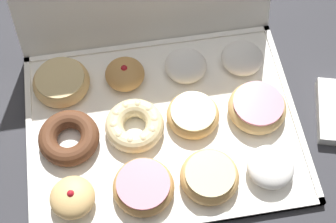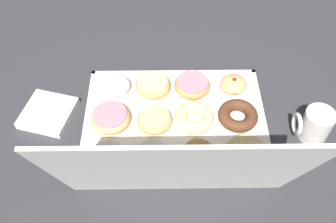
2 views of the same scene
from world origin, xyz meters
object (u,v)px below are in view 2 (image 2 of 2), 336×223
object	(u,v)px
powdered_filled_donut_10	(152,153)
glazed_ring_donut_8	(246,153)
jelly_filled_donut_0	(234,84)
pink_frosted_donut_1	(192,85)
pink_frosted_donut_7	(110,118)
powdered_filled_donut_11	(107,153)
cruller_donut_5	(194,118)
donut_box	(175,122)
glazed_ring_donut_2	(153,85)
glazed_ring_donut_6	(154,119)
chocolate_cake_ring_donut_4	(238,116)
coffee_mug	(315,124)
napkin_stack	(48,113)
powdered_filled_donut_3	(116,85)
jelly_filled_donut_9	(198,151)

from	to	relation	value
powdered_filled_donut_10	glazed_ring_donut_8	bearing A→B (deg)	179.63
jelly_filled_donut_0	pink_frosted_donut_1	xyz separation A→B (m)	(0.13, 0.00, -0.00)
pink_frosted_donut_7	powdered_filled_donut_11	world-z (taller)	same
cruller_donut_5	powdered_filled_donut_10	distance (m)	0.17
donut_box	glazed_ring_donut_2	world-z (taller)	glazed_ring_donut_2
pink_frosted_donut_1	glazed_ring_donut_6	bearing A→B (deg)	48.75
donut_box	cruller_donut_5	bearing A→B (deg)	178.46
jelly_filled_donut_0	chocolate_cake_ring_donut_4	xyz separation A→B (m)	(0.00, 0.12, -0.00)
glazed_ring_donut_6	powdered_filled_donut_10	size ratio (longest dim) A/B	1.21
coffee_mug	napkin_stack	bearing A→B (deg)	-5.96
jelly_filled_donut_0	glazed_ring_donut_2	xyz separation A→B (m)	(0.26, -0.00, -0.00)
glazed_ring_donut_2	cruller_donut_5	bearing A→B (deg)	133.48
napkin_stack	jelly_filled_donut_0	bearing A→B (deg)	-170.66
jelly_filled_donut_0	glazed_ring_donut_8	bearing A→B (deg)	91.24
donut_box	powdered_filled_donut_3	size ratio (longest dim) A/B	6.06
cruller_donut_5	powdered_filled_donut_3	bearing A→B (deg)	-28.47
powdered_filled_donut_3	coffee_mug	world-z (taller)	coffee_mug
jelly_filled_donut_0	glazed_ring_donut_6	xyz separation A→B (m)	(0.25, 0.14, -0.00)
glazed_ring_donut_8	cruller_donut_5	bearing A→B (deg)	-42.02
jelly_filled_donut_0	coffee_mug	bearing A→B (deg)	139.82
powdered_filled_donut_3	cruller_donut_5	xyz separation A→B (m)	(-0.24, 0.13, -0.00)
glazed_ring_donut_8	jelly_filled_donut_9	bearing A→B (deg)	-1.78
cruller_donut_5	powdered_filled_donut_10	size ratio (longest dim) A/B	1.33
glazed_ring_donut_8	glazed_ring_donut_2	bearing A→B (deg)	-44.25
pink_frosted_donut_7	jelly_filled_donut_9	world-z (taller)	jelly_filled_donut_9
glazed_ring_donut_2	powdered_filled_donut_3	world-z (taller)	powdered_filled_donut_3
glazed_ring_donut_2	cruller_donut_5	world-z (taller)	same
cruller_donut_5	pink_frosted_donut_7	xyz separation A→B (m)	(0.25, -0.00, 0.00)
pink_frosted_donut_7	powdered_filled_donut_11	size ratio (longest dim) A/B	1.33
pink_frosted_donut_7	glazed_ring_donut_8	size ratio (longest dim) A/B	1.00
powdered_filled_donut_3	powdered_filled_donut_11	bearing A→B (deg)	88.87
glazed_ring_donut_2	powdered_filled_donut_11	xyz separation A→B (m)	(0.12, 0.25, -0.00)
donut_box	napkin_stack	bearing A→B (deg)	-5.18
glazed_ring_donut_2	pink_frosted_donut_7	xyz separation A→B (m)	(0.12, 0.13, 0.00)
donut_box	powdered_filled_donut_11	xyz separation A→B (m)	(0.19, 0.12, 0.02)
chocolate_cake_ring_donut_4	jelly_filled_donut_0	bearing A→B (deg)	-90.66
jelly_filled_donut_0	powdered_filled_donut_3	distance (m)	0.37
pink_frosted_donut_7	coffee_mug	size ratio (longest dim) A/B	1.13
powdered_filled_donut_3	powdered_filled_donut_10	distance (m)	0.28
chocolate_cake_ring_donut_4	jelly_filled_donut_9	world-z (taller)	jelly_filled_donut_9
cruller_donut_5	pink_frosted_donut_1	bearing A→B (deg)	-90.10
pink_frosted_donut_7	powdered_filled_donut_11	bearing A→B (deg)	90.91
glazed_ring_donut_6	napkin_stack	size ratio (longest dim) A/B	0.74
glazed_ring_donut_2	powdered_filled_donut_10	world-z (taller)	powdered_filled_donut_10
powdered_filled_donut_10	coffee_mug	world-z (taller)	coffee_mug
glazed_ring_donut_8	jelly_filled_donut_9	distance (m)	0.13
glazed_ring_donut_6	napkin_stack	xyz separation A→B (m)	(0.33, -0.04, -0.02)
glazed_ring_donut_6	jelly_filled_donut_9	xyz separation A→B (m)	(-0.12, 0.12, 0.00)
powdered_filled_donut_3	pink_frosted_donut_7	world-z (taller)	powdered_filled_donut_3
coffee_mug	chocolate_cake_ring_donut_4	bearing A→B (deg)	-14.04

